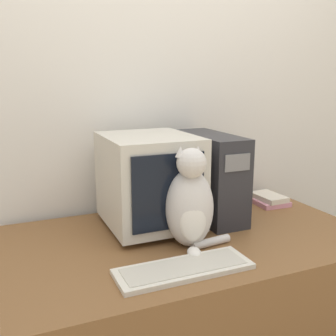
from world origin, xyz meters
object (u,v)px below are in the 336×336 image
(crt_monitor, at_px, (149,181))
(cat, at_px, (190,205))
(computer_tower, at_px, (210,176))
(pen, at_px, (160,265))
(book_stack, at_px, (269,199))
(keyboard, at_px, (184,269))

(crt_monitor, relative_size, cat, 1.08)
(computer_tower, bearing_deg, cat, -131.30)
(crt_monitor, height_order, cat, crt_monitor)
(crt_monitor, xyz_separation_m, cat, (0.07, -0.26, -0.04))
(computer_tower, height_order, pen, computer_tower)
(book_stack, bearing_deg, pen, -151.32)
(keyboard, relative_size, cat, 1.18)
(pen, bearing_deg, cat, 33.81)
(computer_tower, relative_size, book_stack, 2.31)
(crt_monitor, relative_size, computer_tower, 0.97)
(book_stack, xyz_separation_m, pen, (-0.81, -0.44, -0.02))
(computer_tower, xyz_separation_m, pen, (-0.42, -0.40, -0.20))
(crt_monitor, distance_m, pen, 0.45)
(crt_monitor, relative_size, pen, 3.08)
(computer_tower, relative_size, keyboard, 0.94)
(cat, distance_m, pen, 0.27)
(keyboard, bearing_deg, pen, 133.83)
(keyboard, bearing_deg, cat, 58.30)
(crt_monitor, distance_m, keyboard, 0.49)
(keyboard, distance_m, cat, 0.27)
(book_stack, bearing_deg, computer_tower, -173.21)
(cat, bearing_deg, crt_monitor, 121.73)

